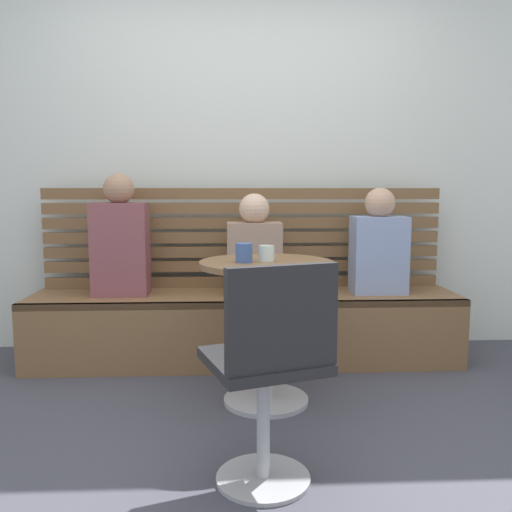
{
  "coord_description": "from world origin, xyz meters",
  "views": [
    {
      "loc": [
        -0.09,
        -2.12,
        1.1
      ],
      "look_at": [
        0.05,
        0.66,
        0.75
      ],
      "focal_mm": 37.34,
      "sensor_mm": 36.0,
      "label": 1
    }
  ],
  "objects_px": {
    "person_child_left": "(254,250)",
    "white_chair": "(270,367)",
    "booth_bench": "(245,327)",
    "cafe_table": "(266,304)",
    "cup_mug_blue": "(244,253)",
    "person_adult": "(120,241)",
    "person_child_middle": "(379,247)",
    "cup_glass_short": "(266,253)"
  },
  "relations": [
    {
      "from": "cafe_table",
      "to": "booth_bench",
      "type": "bearing_deg",
      "value": 97.77
    },
    {
      "from": "booth_bench",
      "to": "person_child_left",
      "type": "height_order",
      "value": "person_child_left"
    },
    {
      "from": "person_child_middle",
      "to": "cup_mug_blue",
      "type": "xyz_separation_m",
      "value": [
        -0.88,
        -0.72,
        0.05
      ]
    },
    {
      "from": "person_child_left",
      "to": "white_chair",
      "type": "bearing_deg",
      "value": -90.4
    },
    {
      "from": "booth_bench",
      "to": "cup_mug_blue",
      "type": "height_order",
      "value": "cup_mug_blue"
    },
    {
      "from": "white_chair",
      "to": "person_child_left",
      "type": "distance_m",
      "value": 1.51
    },
    {
      "from": "white_chair",
      "to": "person_child_middle",
      "type": "xyz_separation_m",
      "value": [
        0.81,
        1.49,
        0.27
      ]
    },
    {
      "from": "cafe_table",
      "to": "person_adult",
      "type": "bearing_deg",
      "value": 141.3
    },
    {
      "from": "person_child_middle",
      "to": "cup_mug_blue",
      "type": "distance_m",
      "value": 1.14
    },
    {
      "from": "person_child_middle",
      "to": "cup_glass_short",
      "type": "height_order",
      "value": "person_child_middle"
    },
    {
      "from": "booth_bench",
      "to": "person_child_left",
      "type": "distance_m",
      "value": 0.5
    },
    {
      "from": "booth_bench",
      "to": "person_child_middle",
      "type": "bearing_deg",
      "value": 0.71
    },
    {
      "from": "white_chair",
      "to": "person_child_middle",
      "type": "bearing_deg",
      "value": 61.63
    },
    {
      "from": "white_chair",
      "to": "cup_mug_blue",
      "type": "height_order",
      "value": "white_chair"
    },
    {
      "from": "booth_bench",
      "to": "cup_mug_blue",
      "type": "xyz_separation_m",
      "value": [
        -0.02,
        -0.71,
        0.57
      ]
    },
    {
      "from": "person_adult",
      "to": "cup_glass_short",
      "type": "distance_m",
      "value": 1.11
    },
    {
      "from": "white_chair",
      "to": "person_adult",
      "type": "height_order",
      "value": "person_adult"
    },
    {
      "from": "cup_glass_short",
      "to": "cafe_table",
      "type": "bearing_deg",
      "value": 105.46
    },
    {
      "from": "cafe_table",
      "to": "cup_mug_blue",
      "type": "relative_size",
      "value": 7.79
    },
    {
      "from": "cup_glass_short",
      "to": "cup_mug_blue",
      "type": "bearing_deg",
      "value": -162.83
    },
    {
      "from": "cafe_table",
      "to": "cup_mug_blue",
      "type": "distance_m",
      "value": 0.29
    },
    {
      "from": "person_adult",
      "to": "person_child_left",
      "type": "xyz_separation_m",
      "value": [
        0.84,
        -0.02,
        -0.06
      ]
    },
    {
      "from": "cafe_table",
      "to": "person_child_middle",
      "type": "distance_m",
      "value": 1.05
    },
    {
      "from": "white_chair",
      "to": "cup_glass_short",
      "type": "xyz_separation_m",
      "value": [
        0.04,
        0.81,
        0.32
      ]
    },
    {
      "from": "cafe_table",
      "to": "cup_mug_blue",
      "type": "xyz_separation_m",
      "value": [
        -0.11,
        -0.04,
        0.27
      ]
    },
    {
      "from": "white_chair",
      "to": "cup_glass_short",
      "type": "height_order",
      "value": "white_chair"
    },
    {
      "from": "person_child_middle",
      "to": "cup_mug_blue",
      "type": "bearing_deg",
      "value": -140.71
    },
    {
      "from": "person_adult",
      "to": "white_chair",
      "type": "bearing_deg",
      "value": -61.23
    },
    {
      "from": "person_child_left",
      "to": "cup_mug_blue",
      "type": "distance_m",
      "value": 0.72
    },
    {
      "from": "cafe_table",
      "to": "person_child_middle",
      "type": "height_order",
      "value": "person_child_middle"
    },
    {
      "from": "cafe_table",
      "to": "person_child_left",
      "type": "distance_m",
      "value": 0.7
    },
    {
      "from": "person_child_left",
      "to": "cup_glass_short",
      "type": "height_order",
      "value": "person_child_left"
    },
    {
      "from": "person_child_left",
      "to": "person_child_middle",
      "type": "height_order",
      "value": "person_child_middle"
    },
    {
      "from": "booth_bench",
      "to": "white_chair",
      "type": "relative_size",
      "value": 3.18
    },
    {
      "from": "booth_bench",
      "to": "person_child_middle",
      "type": "relative_size",
      "value": 4.03
    },
    {
      "from": "person_child_left",
      "to": "cup_glass_short",
      "type": "xyz_separation_m",
      "value": [
        0.03,
        -0.68,
        0.06
      ]
    },
    {
      "from": "cafe_table",
      "to": "white_chair",
      "type": "relative_size",
      "value": 0.87
    },
    {
      "from": "person_adult",
      "to": "booth_bench",
      "type": "bearing_deg",
      "value": -1.69
    },
    {
      "from": "white_chair",
      "to": "person_child_left",
      "type": "relative_size",
      "value": 1.34
    },
    {
      "from": "booth_bench",
      "to": "cafe_table",
      "type": "bearing_deg",
      "value": -82.23
    },
    {
      "from": "white_chair",
      "to": "person_adult",
      "type": "bearing_deg",
      "value": 118.77
    },
    {
      "from": "white_chair",
      "to": "cafe_table",
      "type": "bearing_deg",
      "value": 87.11
    }
  ]
}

